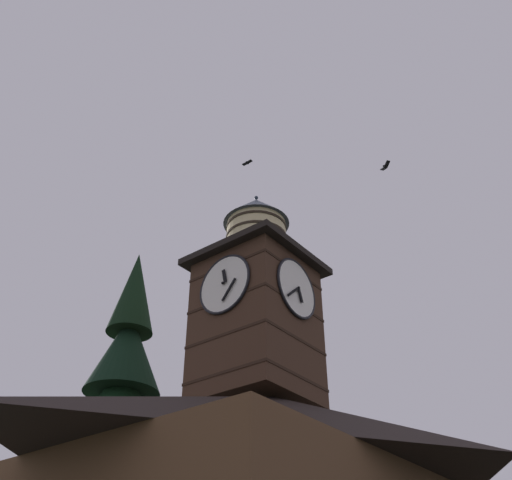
{
  "coord_description": "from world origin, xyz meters",
  "views": [
    {
      "loc": [
        16.56,
        8.1,
        1.2
      ],
      "look_at": [
        1.83,
        -3.45,
        13.91
      ],
      "focal_mm": 42.17,
      "sensor_mm": 36.0,
      "label": 1
    }
  ],
  "objects_px": {
    "pine_tree_behind": "(110,476)",
    "flying_bird_low": "(385,166)",
    "clock_tower": "(256,305)",
    "flying_bird_high": "(247,163)"
  },
  "relations": [
    {
      "from": "flying_bird_high",
      "to": "flying_bird_low",
      "type": "bearing_deg",
      "value": 111.82
    },
    {
      "from": "pine_tree_behind",
      "to": "flying_bird_low",
      "type": "distance_m",
      "value": 17.92
    },
    {
      "from": "clock_tower",
      "to": "flying_bird_low",
      "type": "distance_m",
      "value": 10.82
    },
    {
      "from": "pine_tree_behind",
      "to": "flying_bird_low",
      "type": "xyz_separation_m",
      "value": [
        -5.82,
        10.05,
        13.65
      ]
    },
    {
      "from": "pine_tree_behind",
      "to": "flying_bird_high",
      "type": "distance_m",
      "value": 16.35
    },
    {
      "from": "clock_tower",
      "to": "flying_bird_low",
      "type": "xyz_separation_m",
      "value": [
        -5.59,
        3.38,
        8.62
      ]
    },
    {
      "from": "flying_bird_low",
      "to": "clock_tower",
      "type": "bearing_deg",
      "value": -31.18
    },
    {
      "from": "clock_tower",
      "to": "flying_bird_high",
      "type": "relative_size",
      "value": 14.75
    },
    {
      "from": "pine_tree_behind",
      "to": "flying_bird_low",
      "type": "relative_size",
      "value": 23.3
    },
    {
      "from": "clock_tower",
      "to": "flying_bird_high",
      "type": "bearing_deg",
      "value": -135.58
    }
  ]
}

